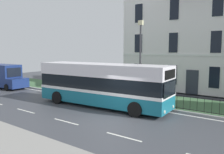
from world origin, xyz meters
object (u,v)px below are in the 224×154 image
at_px(georgian_townhouse, 209,29).
at_px(white_panel_van, 3,76).
at_px(street_lamp_post, 140,55).
at_px(litter_bin, 119,92).
at_px(single_decker_bus, 102,84).

bearing_deg(georgian_townhouse, white_panel_van, -144.38).
height_order(street_lamp_post, litter_bin, street_lamp_post).
relative_size(single_decker_bus, litter_bin, 9.56).
distance_m(georgian_townhouse, single_decker_bus, 14.51).
relative_size(single_decker_bus, white_panel_van, 1.78).
height_order(georgian_townhouse, litter_bin, georgian_townhouse).
bearing_deg(white_panel_van, litter_bin, 7.63).
bearing_deg(white_panel_van, single_decker_bus, -2.99).
height_order(single_decker_bus, white_panel_van, single_decker_bus).
height_order(georgian_townhouse, white_panel_van, georgian_townhouse).
bearing_deg(single_decker_bus, white_panel_van, 175.43).
height_order(white_panel_van, litter_bin, white_panel_van).
bearing_deg(litter_bin, georgian_townhouse, 68.15).
bearing_deg(white_panel_van, georgian_townhouse, 33.47).
height_order(single_decker_bus, street_lamp_post, street_lamp_post).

